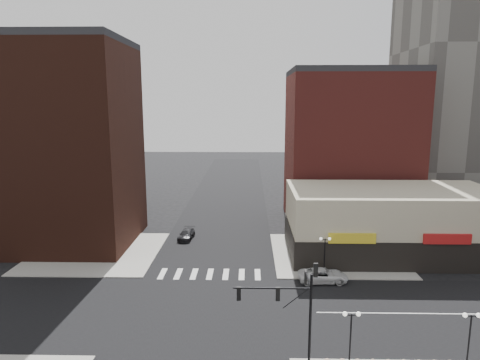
{
  "coord_description": "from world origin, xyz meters",
  "views": [
    {
      "loc": [
        4.07,
        -34.79,
        18.21
      ],
      "look_at": [
        3.21,
        4.25,
        11.0
      ],
      "focal_mm": 32.0,
      "sensor_mm": 36.0,
      "label": 1
    }
  ],
  "objects": [
    {
      "name": "ground",
      "position": [
        0.0,
        0.0,
        0.0
      ],
      "size": [
        240.0,
        240.0,
        0.0
      ],
      "primitive_type": "plane",
      "color": "black",
      "rests_on": "ground"
    },
    {
      "name": "road_ew",
      "position": [
        0.0,
        0.0,
        0.01
      ],
      "size": [
        200.0,
        14.0,
        0.02
      ],
      "primitive_type": "cube",
      "color": "black",
      "rests_on": "ground"
    },
    {
      "name": "road_ns",
      "position": [
        0.0,
        0.0,
        0.01
      ],
      "size": [
        14.0,
        200.0,
        0.02
      ],
      "primitive_type": "cube",
      "color": "black",
      "rests_on": "ground"
    },
    {
      "name": "sidewalk_nw",
      "position": [
        -14.5,
        14.5,
        0.06
      ],
      "size": [
        15.0,
        15.0,
        0.12
      ],
      "primitive_type": "cube",
      "color": "gray",
      "rests_on": "ground"
    },
    {
      "name": "sidewalk_ne",
      "position": [
        14.5,
        14.5,
        0.06
      ],
      "size": [
        15.0,
        15.0,
        0.12
      ],
      "primitive_type": "cube",
      "color": "gray",
      "rests_on": "ground"
    },
    {
      "name": "building_nw",
      "position": [
        -19.0,
        18.5,
        12.5
      ],
      "size": [
        16.0,
        15.0,
        25.0
      ],
      "primitive_type": "cube",
      "color": "#391A12",
      "rests_on": "ground"
    },
    {
      "name": "building_nw_low",
      "position": [
        -32.0,
        34.0,
        6.0
      ],
      "size": [
        20.0,
        18.0,
        12.0
      ],
      "primitive_type": "cube",
      "color": "#391A12",
      "rests_on": "ground"
    },
    {
      "name": "building_ne_midrise",
      "position": [
        19.0,
        29.5,
        11.0
      ],
      "size": [
        18.0,
        15.0,
        22.0
      ],
      "primitive_type": "cube",
      "color": "maroon",
      "rests_on": "ground"
    },
    {
      "name": "building_ne_row",
      "position": [
        21.0,
        15.0,
        3.3
      ],
      "size": [
        24.2,
        12.2,
        8.0
      ],
      "color": "#B7AF91",
      "rests_on": "ground"
    },
    {
      "name": "traffic_signal",
      "position": [
        7.24,
        -7.83,
        4.96
      ],
      "size": [
        5.59,
        3.09,
        7.77
      ],
      "color": "black",
      "rests_on": "ground"
    },
    {
      "name": "street_lamp_se_a",
      "position": [
        11.0,
        -8.0,
        3.29
      ],
      "size": [
        1.22,
        0.32,
        4.16
      ],
      "color": "black",
      "rests_on": "sidewalk_se"
    },
    {
      "name": "street_lamp_se_b",
      "position": [
        19.0,
        -8.0,
        3.29
      ],
      "size": [
        1.22,
        0.32,
        4.16
      ],
      "color": "black",
      "rests_on": "sidewalk_se"
    },
    {
      "name": "street_lamp_ne",
      "position": [
        12.0,
        8.0,
        3.29
      ],
      "size": [
        1.22,
        0.32,
        4.16
      ],
      "color": "black",
      "rests_on": "sidewalk_ne"
    },
    {
      "name": "white_suv",
      "position": [
        11.65,
        6.5,
        0.7
      ],
      "size": [
        5.14,
        2.55,
        1.4
      ],
      "primitive_type": "imported",
      "rotation": [
        0.0,
        0.0,
        1.62
      ],
      "color": "silver",
      "rests_on": "ground"
    },
    {
      "name": "dark_sedan_north",
      "position": [
        -4.34,
        20.05,
        0.61
      ],
      "size": [
        2.12,
        4.37,
        1.23
      ],
      "primitive_type": "imported",
      "rotation": [
        0.0,
        0.0,
        -0.1
      ],
      "color": "black",
      "rests_on": "ground"
    }
  ]
}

